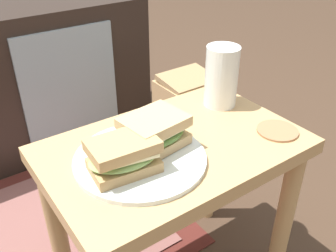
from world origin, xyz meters
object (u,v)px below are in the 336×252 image
at_px(sandwich_back, 154,131).
at_px(tv_cabinet, 21,77).
at_px(coaster, 278,131).
at_px(paper_bag, 187,122).
at_px(beer_glass, 221,77).
at_px(sandwich_front, 123,156).
at_px(plate, 140,159).

bearing_deg(sandwich_back, tv_cabinet, 91.66).
height_order(sandwich_back, coaster, sandwich_back).
relative_size(tv_cabinet, paper_bag, 2.56).
bearing_deg(coaster, beer_glass, 95.69).
bearing_deg(sandwich_back, sandwich_front, -158.57).
height_order(beer_glass, coaster, beer_glass).
distance_m(tv_cabinet, paper_bag, 0.70).
height_order(sandwich_front, sandwich_back, sandwich_back).
distance_m(tv_cabinet, sandwich_back, 0.97).
relative_size(beer_glass, paper_bag, 0.41).
xyz_separation_m(plate, paper_bag, (0.46, 0.44, -0.28)).
height_order(coaster, paper_bag, coaster).
relative_size(sandwich_front, coaster, 1.56).
bearing_deg(sandwich_front, coaster, -10.59).
height_order(plate, sandwich_back, sandwich_back).
xyz_separation_m(plate, sandwich_back, (0.05, 0.02, 0.04)).
bearing_deg(plate, coaster, -15.27).
bearing_deg(tv_cabinet, beer_glass, -72.37).
distance_m(sandwich_back, paper_bag, 0.67).
bearing_deg(beer_glass, paper_bag, 63.93).
xyz_separation_m(tv_cabinet, plate, (-0.02, -0.96, 0.17)).
bearing_deg(plate, paper_bag, 43.24).
xyz_separation_m(tv_cabinet, beer_glass, (0.28, -0.87, 0.25)).
bearing_deg(sandwich_back, paper_bag, 45.04).
bearing_deg(sandwich_front, paper_bag, 41.69).
distance_m(plate, sandwich_back, 0.06).
relative_size(sandwich_front, beer_glass, 0.96).
bearing_deg(beer_glass, sandwich_back, -163.60).
bearing_deg(paper_bag, beer_glass, -116.07).
bearing_deg(paper_bag, coaster, -106.15).
relative_size(sandwich_back, coaster, 1.59).
bearing_deg(beer_glass, plate, -162.79).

